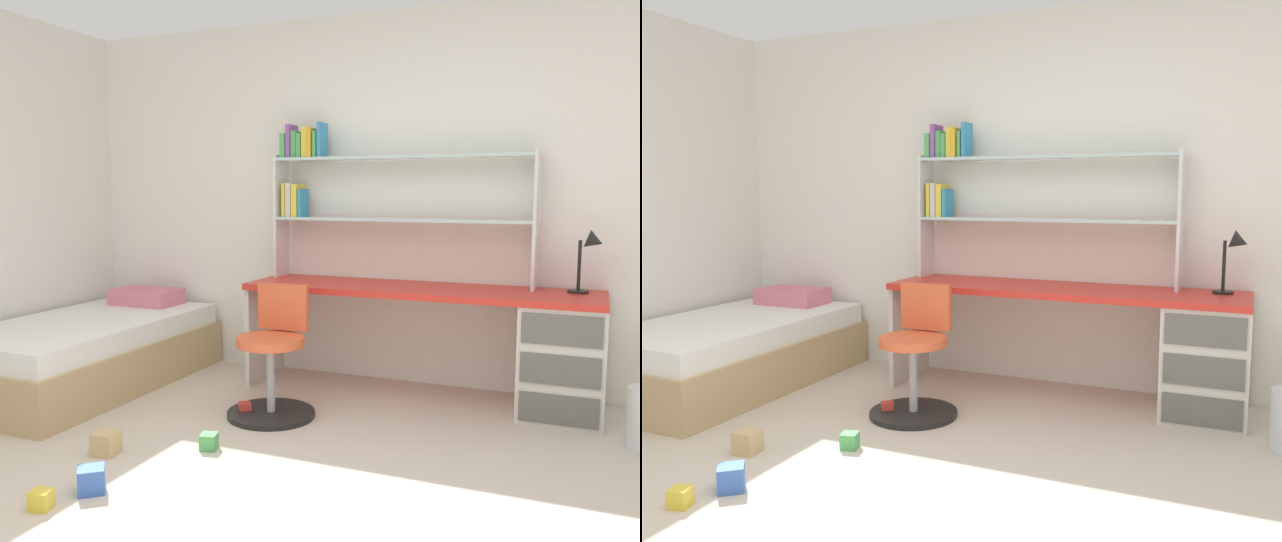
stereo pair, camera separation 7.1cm
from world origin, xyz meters
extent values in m
cube|color=white|center=(0.00, 2.44, 1.26)|extent=(6.11, 0.06, 2.52)
cube|color=red|center=(0.13, 2.09, 0.70)|extent=(2.23, 0.60, 0.04)
cube|color=beige|center=(1.01, 2.09, 0.34)|extent=(0.47, 0.57, 0.68)
cube|color=beige|center=(-0.97, 2.09, 0.34)|extent=(0.03, 0.54, 0.68)
cube|color=#5E5B57|center=(1.01, 1.80, 0.11)|extent=(0.42, 0.01, 0.17)
cube|color=#5E5B57|center=(1.01, 1.80, 0.34)|extent=(0.42, 0.01, 0.17)
cube|color=#5E5B57|center=(1.01, 1.80, 0.56)|extent=(0.42, 0.01, 0.17)
cube|color=silver|center=(-0.92, 2.27, 1.14)|extent=(0.02, 0.22, 0.86)
cube|color=silver|center=(0.81, 2.27, 1.14)|extent=(0.02, 0.22, 0.86)
cube|color=silver|center=(-0.06, 2.27, 1.13)|extent=(1.72, 0.22, 0.02)
cube|color=silver|center=(-0.06, 2.27, 1.54)|extent=(1.72, 0.22, 0.02)
cube|color=yellow|center=(-0.88, 2.27, 1.26)|extent=(0.03, 0.13, 0.23)
cube|color=beige|center=(-0.84, 2.27, 1.26)|extent=(0.04, 0.15, 0.23)
cube|color=yellow|center=(-0.79, 2.27, 1.26)|extent=(0.04, 0.15, 0.23)
cube|color=#338CBF|center=(-0.75, 2.27, 1.24)|extent=(0.02, 0.15, 0.19)
cube|color=#4CA559|center=(-0.88, 2.27, 1.64)|extent=(0.04, 0.17, 0.17)
cube|color=purple|center=(-0.84, 2.27, 1.67)|extent=(0.03, 0.15, 0.23)
cube|color=#4CA559|center=(-0.80, 2.27, 1.64)|extent=(0.04, 0.12, 0.18)
cube|color=#4CA559|center=(-0.76, 2.27, 1.63)|extent=(0.03, 0.12, 0.16)
cube|color=yellow|center=(-0.71, 2.27, 1.65)|extent=(0.04, 0.14, 0.21)
cube|color=gold|center=(-0.67, 2.27, 1.65)|extent=(0.03, 0.19, 0.20)
cube|color=#4CA559|center=(-0.64, 2.27, 1.64)|extent=(0.02, 0.17, 0.18)
cube|color=#338CBF|center=(-0.61, 2.27, 1.67)|extent=(0.02, 0.15, 0.23)
cylinder|color=black|center=(1.07, 2.22, 0.72)|extent=(0.12, 0.12, 0.02)
cylinder|color=black|center=(1.07, 2.22, 0.88)|extent=(0.02, 0.02, 0.30)
cone|color=black|center=(1.15, 2.17, 1.03)|extent=(0.12, 0.11, 0.13)
cylinder|color=black|center=(-0.57, 1.39, 0.01)|extent=(0.52, 0.52, 0.03)
cylinder|color=#A5A8AD|center=(-0.57, 1.39, 0.21)|extent=(0.05, 0.05, 0.43)
cylinder|color=#D85933|center=(-0.57, 1.39, 0.45)|extent=(0.40, 0.40, 0.05)
cube|color=#D85933|center=(-0.57, 1.57, 0.63)|extent=(0.32, 0.05, 0.28)
cube|color=tan|center=(-2.02, 1.47, 0.16)|extent=(1.02, 1.84, 0.32)
cube|color=white|center=(-2.02, 1.47, 0.39)|extent=(0.96, 1.78, 0.14)
cube|color=#D8728C|center=(-2.02, 2.14, 0.52)|extent=(0.50, 0.32, 0.12)
cube|color=#479E51|center=(-0.63, 0.81, 0.04)|extent=(0.10, 0.10, 0.08)
cube|color=gold|center=(-0.93, -0.02, 0.04)|extent=(0.10, 0.10, 0.08)
cube|color=#3860B7|center=(-0.84, 0.19, 0.06)|extent=(0.16, 0.16, 0.11)
cube|color=tan|center=(-1.07, 0.55, 0.06)|extent=(0.13, 0.13, 0.11)
cube|color=red|center=(-0.72, 1.35, 0.04)|extent=(0.10, 0.10, 0.07)
camera|label=1|loc=(1.16, -1.99, 1.32)|focal=37.16mm
camera|label=2|loc=(1.23, -1.96, 1.32)|focal=37.16mm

